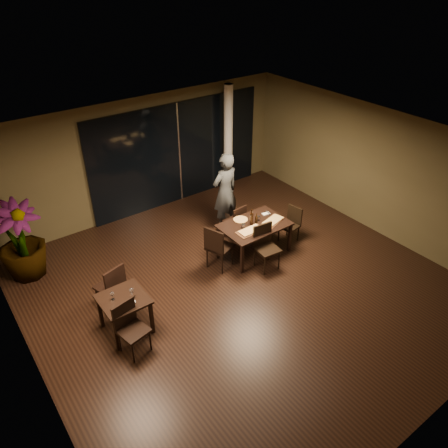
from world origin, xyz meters
TOP-DOWN VIEW (x-y plane):
  - ground at (0.00, 0.00)m, footprint 8.00×8.00m
  - wall_back at (0.00, 4.05)m, footprint 8.00×0.10m
  - wall_front at (0.00, -4.05)m, footprint 8.00×0.10m
  - wall_left at (-4.05, 0.00)m, footprint 0.10×8.00m
  - wall_right at (4.05, 0.00)m, footprint 0.10×8.00m
  - ceiling at (0.00, 0.00)m, footprint 8.00×8.00m
  - window_panel at (1.00, 3.96)m, footprint 5.00×0.06m
  - column at (2.40, 3.65)m, footprint 0.24×0.24m
  - main_table at (1.00, 0.80)m, footprint 1.50×1.00m
  - side_table at (-2.40, 0.30)m, footprint 0.80×0.80m
  - chair_main_far at (1.04, 1.49)m, footprint 0.45×0.45m
  - chair_main_near at (0.87, 0.28)m, footprint 0.51×0.51m
  - chair_main_left at (-0.01, 0.81)m, footprint 0.62×0.62m
  - chair_main_right at (2.03, 0.67)m, footprint 0.46×0.46m
  - chair_side_far at (-2.33, 0.96)m, footprint 0.57×0.57m
  - chair_side_near at (-2.52, -0.15)m, footprint 0.53×0.53m
  - diner at (1.11, 2.05)m, footprint 0.70×0.50m
  - potted_plant at (-3.38, 3.02)m, footprint 1.14×1.14m
  - pizza_board_left at (0.74, 0.63)m, footprint 0.63×0.32m
  - pizza_board_right at (1.40, 0.64)m, footprint 0.64×0.45m
  - oblong_pizza_left at (0.74, 0.63)m, footprint 0.50×0.24m
  - oblong_pizza_right at (1.40, 0.64)m, footprint 0.54×0.35m
  - round_pizza at (0.86, 1.12)m, footprint 0.31×0.31m
  - bottle_a at (0.94, 0.83)m, footprint 0.07×0.07m
  - bottle_b at (1.05, 0.80)m, footprint 0.06×0.06m
  - bottle_c at (0.97, 0.87)m, footprint 0.08×0.08m
  - tumbler_left at (0.71, 0.83)m, footprint 0.08×0.08m
  - tumbler_right at (1.18, 0.88)m, footprint 0.08×0.08m
  - napkin_near at (1.54, 0.70)m, footprint 0.19×0.12m
  - napkin_far at (1.50, 0.98)m, footprint 0.19×0.13m
  - wine_glass_a at (-2.55, 0.38)m, footprint 0.07×0.07m
  - wine_glass_b at (-2.25, 0.23)m, footprint 0.08×0.08m
  - side_napkin at (-2.35, 0.13)m, footprint 0.18×0.11m

SIDE VIEW (x-z plane):
  - ground at x=0.00m, z-range 0.00..0.00m
  - chair_main_right at x=2.03m, z-range 0.05..0.91m
  - chair_main_far at x=1.04m, z-range 0.05..0.93m
  - chair_side_near at x=-2.52m, z-range 0.06..1.03m
  - chair_main_near at x=0.87m, z-range 0.06..1.06m
  - chair_side_far at x=-2.33m, z-range 0.06..1.06m
  - chair_main_left at x=-0.01m, z-range 0.06..1.11m
  - side_table at x=-2.40m, z-range 0.25..1.00m
  - main_table at x=1.00m, z-range 0.30..1.05m
  - pizza_board_left at x=0.74m, z-range 0.75..0.76m
  - pizza_board_right at x=1.40m, z-range 0.75..0.76m
  - round_pizza at x=0.86m, z-range 0.75..0.76m
  - napkin_near at x=1.54m, z-range 0.75..0.76m
  - napkin_far at x=1.50m, z-range 0.75..0.76m
  - side_napkin at x=-2.35m, z-range 0.75..0.76m
  - oblong_pizza_left at x=0.74m, z-range 0.77..0.78m
  - oblong_pizza_right at x=1.40m, z-range 0.77..0.78m
  - tumbler_left at x=0.71m, z-range 0.75..0.85m
  - tumbler_right at x=1.18m, z-range 0.75..0.85m
  - wine_glass_a at x=-2.55m, z-range 0.75..0.91m
  - wine_glass_b at x=-2.25m, z-range 0.75..0.94m
  - potted_plant at x=-3.38m, z-range 0.00..1.71m
  - bottle_b at x=1.05m, z-range 0.75..1.00m
  - bottle_a at x=0.94m, z-range 0.75..1.05m
  - bottle_c at x=0.97m, z-range 0.75..1.10m
  - diner at x=1.11m, z-range 0.00..1.98m
  - window_panel at x=1.00m, z-range 0.00..2.70m
  - wall_back at x=0.00m, z-range 0.00..3.00m
  - wall_front at x=0.00m, z-range 0.00..3.00m
  - wall_left at x=-4.05m, z-range 0.00..3.00m
  - wall_right at x=4.05m, z-range 0.00..3.00m
  - column at x=2.40m, z-range 0.00..3.00m
  - ceiling at x=0.00m, z-range 3.00..3.04m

